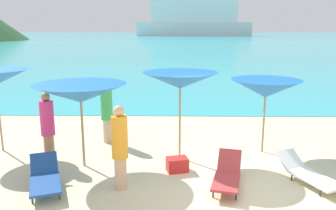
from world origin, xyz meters
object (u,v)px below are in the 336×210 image
(lounge_chair_2, at_px, (227,174))
(beachgoer_4, at_px, (120,145))
(umbrella_1, at_px, (80,93))
(beachgoer_1, at_px, (107,110))
(lounge_chair_0, at_px, (308,173))
(cooler_box, at_px, (177,164))
(umbrella_2, at_px, (180,81))
(lounge_chair_3, at_px, (45,178))
(beachgoer_2, at_px, (48,125))
(cruise_ship, at_px, (194,19))
(umbrella_3, at_px, (266,89))

(lounge_chair_2, distance_m, beachgoer_4, 2.41)
(umbrella_1, relative_size, beachgoer_1, 1.26)
(lounge_chair_0, height_order, cooler_box, lounge_chair_0)
(beachgoer_1, height_order, cooler_box, beachgoer_1)
(umbrella_2, distance_m, lounge_chair_3, 3.94)
(beachgoer_2, height_order, cruise_ship, cruise_ship)
(beachgoer_1, bearing_deg, umbrella_3, 166.73)
(beachgoer_4, height_order, cooler_box, beachgoer_4)
(cruise_ship, bearing_deg, beachgoer_1, -90.04)
(umbrella_3, bearing_deg, beachgoer_4, -147.15)
(lounge_chair_3, xyz_separation_m, cruise_ship, (13.07, 180.17, 8.60))
(umbrella_3, distance_m, lounge_chair_0, 2.59)
(cooler_box, bearing_deg, lounge_chair_0, -25.89)
(lounge_chair_0, height_order, lounge_chair_3, lounge_chair_3)
(umbrella_2, xyz_separation_m, beachgoer_1, (-2.18, 1.29, -1.10))
(umbrella_2, relative_size, beachgoer_4, 1.25)
(umbrella_3, distance_m, beachgoer_1, 4.66)
(umbrella_3, xyz_separation_m, lounge_chair_2, (-1.33, -2.25, -1.51))
(umbrella_1, height_order, beachgoer_1, umbrella_1)
(lounge_chair_2, xyz_separation_m, beachgoer_2, (-4.44, 1.50, 0.66))
(beachgoer_2, relative_size, cruise_ship, 0.03)
(umbrella_1, relative_size, cruise_ship, 0.04)
(beachgoer_1, relative_size, cruise_ship, 0.03)
(beachgoer_4, bearing_deg, cooler_box, 48.05)
(umbrella_1, xyz_separation_m, beachgoer_1, (0.25, 1.86, -0.87))
(umbrella_2, relative_size, cooler_box, 4.63)
(umbrella_1, bearing_deg, lounge_chair_2, -18.47)
(lounge_chair_0, bearing_deg, lounge_chair_2, 163.98)
(lounge_chair_0, relative_size, cruise_ship, 0.03)
(lounge_chair_2, bearing_deg, umbrella_1, 175.34)
(lounge_chair_0, xyz_separation_m, beachgoer_4, (-4.16, -0.36, 0.75))
(umbrella_2, distance_m, lounge_chair_0, 3.71)
(lounge_chair_2, distance_m, beachgoer_1, 4.45)
(umbrella_1, bearing_deg, cooler_box, -7.35)
(umbrella_3, bearing_deg, beachgoer_2, -172.55)
(umbrella_3, xyz_separation_m, cooler_box, (-2.41, -1.40, -1.64))
(umbrella_2, bearing_deg, umbrella_1, -166.73)
(umbrella_2, relative_size, beachgoer_2, 1.27)
(beachgoer_1, height_order, cruise_ship, cruise_ship)
(lounge_chair_2, height_order, lounge_chair_3, lounge_chair_3)
(lounge_chair_0, relative_size, cooler_box, 3.43)
(umbrella_2, relative_size, beachgoer_1, 1.23)
(umbrella_2, distance_m, lounge_chair_2, 2.69)
(lounge_chair_0, relative_size, beachgoer_4, 0.93)
(umbrella_1, xyz_separation_m, umbrella_3, (4.77, 1.10, -0.06))
(umbrella_1, xyz_separation_m, beachgoer_4, (1.13, -1.25, -0.89))
(beachgoer_1, distance_m, cooler_box, 3.14)
(beachgoer_2, height_order, cooler_box, beachgoer_2)
(umbrella_1, distance_m, cooler_box, 2.92)
(beachgoer_2, bearing_deg, beachgoer_1, -136.48)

